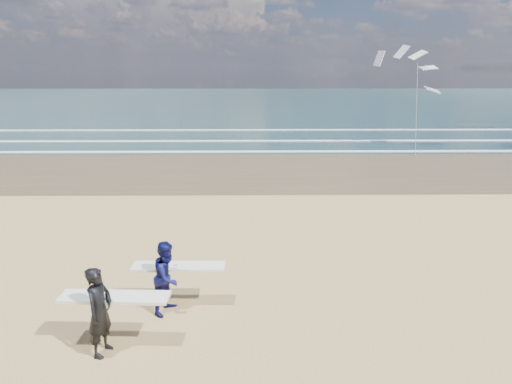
{
  "coord_description": "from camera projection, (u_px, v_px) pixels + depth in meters",
  "views": [
    {
      "loc": [
        2.92,
        -7.65,
        5.5
      ],
      "look_at": [
        3.09,
        6.0,
        1.78
      ],
      "focal_mm": 32.0,
      "sensor_mm": 36.0,
      "label": 1
    }
  ],
  "objects": [
    {
      "name": "kite_1",
      "position": [
        417.0,
        90.0,
        30.82
      ],
      "size": [
        5.33,
        4.69,
        7.45
      ],
      "color": "slate",
      "rests_on": "ground"
    },
    {
      "name": "foam_breakers",
      "position": [
        465.0,
        139.0,
        36.13
      ],
      "size": [
        220.0,
        11.7,
        0.05
      ],
      "color": "white",
      "rests_on": "ground"
    },
    {
      "name": "ocean",
      "position": [
        349.0,
        101.0,
        78.5
      ],
      "size": [
        220.0,
        100.0,
        0.02
      ],
      "primitive_type": "cube",
      "color": "#1B393D",
      "rests_on": "ground"
    },
    {
      "name": "surfer_near",
      "position": [
        102.0,
        310.0,
        8.92
      ],
      "size": [
        2.22,
        1.04,
        1.84
      ],
      "color": "black",
      "rests_on": "ground"
    },
    {
      "name": "surfer_far",
      "position": [
        169.0,
        276.0,
        10.52
      ],
      "size": [
        2.21,
        1.14,
        1.72
      ],
      "color": "#0C0E44",
      "rests_on": "ground"
    }
  ]
}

